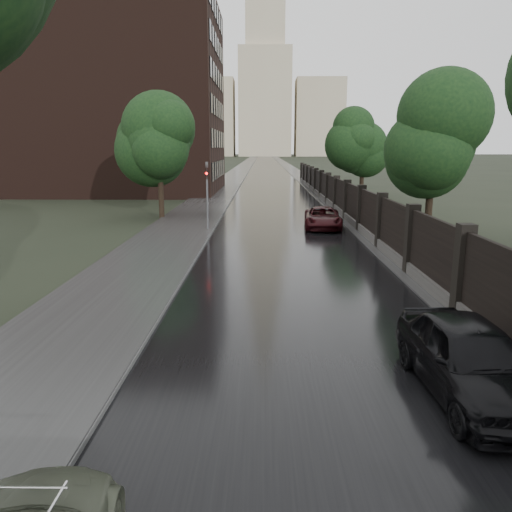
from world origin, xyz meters
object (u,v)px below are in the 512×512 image
object	(u,v)px
tree_right_b	(433,144)
car_right_near	(470,359)
tree_right_c	(363,146)
traffic_light	(207,190)
tree_left_far	(159,141)
car_right_far	(323,218)

from	to	relation	value
tree_right_b	car_right_near	distance (m)	17.87
tree_right_b	tree_right_c	world-z (taller)	same
tree_right_b	traffic_light	distance (m)	12.44
tree_right_b	tree_right_c	size ratio (longest dim) A/B	1.00
tree_right_c	traffic_light	world-z (taller)	tree_right_c
tree_right_c	traffic_light	distance (m)	19.26
tree_right_b	car_right_near	world-z (taller)	tree_right_b
traffic_light	car_right_near	xyz separation A→B (m)	(7.23, -19.76, -1.63)
tree_left_far	tree_right_c	bearing A→B (deg)	32.83
tree_left_far	car_right_near	bearing A→B (deg)	-66.17
tree_right_b	car_right_far	xyz separation A→B (m)	(-4.97, 4.10, -4.31)
traffic_light	car_right_near	size ratio (longest dim) A/B	0.88
tree_left_far	car_right_far	distance (m)	12.14
tree_right_c	car_right_near	size ratio (longest dim) A/B	1.55
tree_left_far	tree_right_b	distance (m)	17.45
tree_left_far	car_right_far	bearing A→B (deg)	-20.34
tree_left_far	car_right_far	world-z (taller)	tree_left_far
traffic_light	car_right_far	bearing A→B (deg)	9.16
tree_right_b	tree_right_c	distance (m)	18.00
tree_right_c	car_right_near	xyz separation A→B (m)	(-4.57, -34.76, -4.18)
car_right_far	tree_left_far	bearing A→B (deg)	163.32
tree_left_far	tree_right_c	world-z (taller)	tree_left_far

